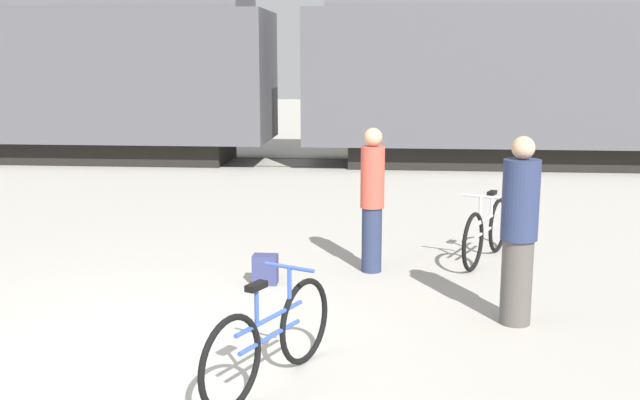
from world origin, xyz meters
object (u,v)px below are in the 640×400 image
backpack (265,269)px  person_in_red (372,199)px  person_in_navy (519,231)px  freight_train (288,54)px  bicycle_blue (271,338)px  bicycle_silver (486,232)px

backpack → person_in_red: bearing=27.1°
person_in_navy → backpack: person_in_navy is taller
person_in_red → person_in_navy: person_in_navy is taller
freight_train → backpack: 10.29m
person_in_red → bicycle_blue: bearing=-135.4°
bicycle_blue → person_in_navy: bearing=36.4°
bicycle_silver → person_in_navy: 2.35m
bicycle_silver → backpack: bicycle_silver is taller
person_in_red → backpack: 1.53m
bicycle_blue → backpack: 2.71m
freight_train → bicycle_silver: 9.72m
bicycle_silver → person_in_navy: (-0.00, -2.28, 0.54)m
bicycle_silver → person_in_red: bearing=-157.3°
freight_train → bicycle_blue: bearing=-83.2°
person_in_navy → person_in_red: bearing=19.9°
bicycle_blue → person_in_red: person_in_red is taller
bicycle_silver → backpack: size_ratio=4.80×
freight_train → person_in_navy: (3.65, -11.01, -1.69)m
bicycle_silver → person_in_navy: bearing=-90.1°
bicycle_blue → person_in_red: (0.73, 3.27, 0.51)m
freight_train → bicycle_silver: freight_train is taller
freight_train → person_in_red: 9.74m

